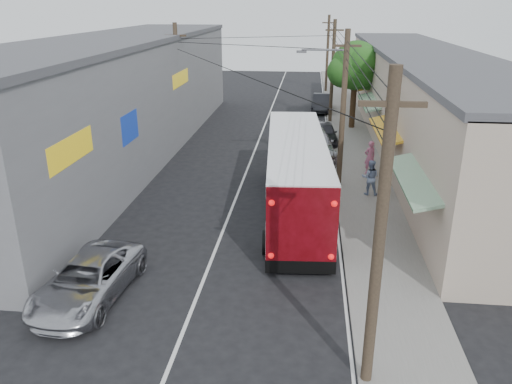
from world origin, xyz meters
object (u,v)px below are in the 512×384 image
coach_bus (296,175)px  parked_car_mid (324,133)px  jeepney (88,280)px  parked_car_far (322,103)px  parked_suv (313,144)px  pedestrian_near (370,157)px  pedestrian_far (370,177)px

coach_bus → parked_car_mid: size_ratio=2.99×
jeepney → parked_car_far: 32.48m
parked_car_mid → parked_car_far: (0.00, 10.81, 0.06)m
parked_car_far → parked_suv: bearing=-89.1°
parked_suv → pedestrian_near: 4.51m
coach_bus → parked_car_far: coach_bus is taller
coach_bus → parked_car_mid: (1.61, 12.54, -1.11)m
jeepney → parked_car_mid: bearing=73.1°
parked_car_far → parked_car_mid: bearing=-85.9°
parked_car_far → pedestrian_near: (2.37, -17.65, 0.30)m
parked_suv → coach_bus: bearing=-101.3°
parked_car_mid → jeepney: bearing=-114.8°
coach_bus → jeepney: (-6.49, -8.10, -1.11)m
coach_bus → pedestrian_near: (3.97, 5.70, -0.75)m
parked_suv → pedestrian_near: (3.17, -3.20, 0.18)m
pedestrian_far → jeepney: bearing=50.1°
jeepney → parked_car_mid: 22.17m
coach_bus → pedestrian_far: (3.64, 2.29, -0.79)m
parked_car_far → pedestrian_far: (2.04, -21.06, 0.26)m
coach_bus → parked_car_far: bearing=82.3°
jeepney → pedestrian_far: 14.51m
pedestrian_far → parked_car_far: bearing=-80.1°
coach_bus → pedestrian_near: size_ratio=6.55×
coach_bus → parked_car_far: size_ratio=2.67×
parked_suv → pedestrian_far: (2.84, -6.61, 0.14)m
jeepney → parked_car_far: parked_car_far is taller
parked_suv → pedestrian_near: pedestrian_near is taller
jeepney → pedestrian_far: bearing=50.3°
coach_bus → pedestrian_near: 6.99m
parked_car_far → pedestrian_near: 17.81m
jeepney → parked_suv: parked_suv is taller
coach_bus → parked_car_far: (1.61, 23.35, -1.05)m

